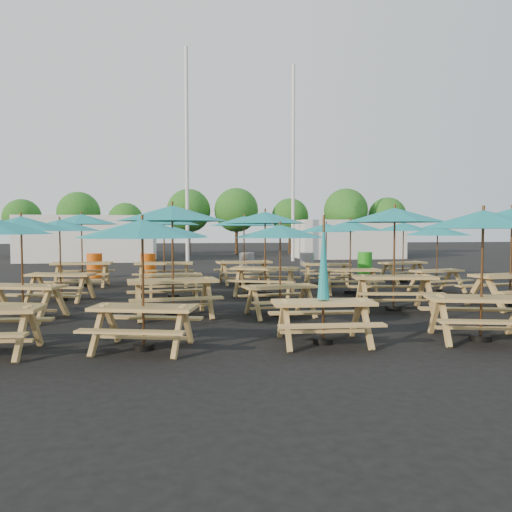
{
  "coord_description": "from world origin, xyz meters",
  "views": [
    {
      "loc": [
        -2.37,
        -14.18,
        1.93
      ],
      "look_at": [
        0.0,
        1.5,
        1.1
      ],
      "focal_mm": 35.0,
      "sensor_mm": 36.0,
      "label": 1
    }
  ],
  "objects": [
    {
      "name": "picnic_unit_9",
      "position": [
        -0.18,
        -3.28,
        1.81
      ],
      "size": [
        2.31,
        2.31,
        2.07
      ],
      "rotation": [
        0.0,
        0.0,
        0.14
      ],
      "color": "#A87C4A",
      "rests_on": "ground"
    },
    {
      "name": "waste_bin_1",
      "position": [
        -3.67,
        6.19,
        0.49
      ],
      "size": [
        0.61,
        0.61,
        0.98
      ],
      "primitive_type": "cylinder",
      "color": "#E1540D",
      "rests_on": "ground"
    },
    {
      "name": "picnic_unit_17",
      "position": [
        5.73,
        -2.93,
        2.17
      ],
      "size": [
        2.75,
        2.75,
        2.48
      ],
      "rotation": [
        0.0,
        0.0,
        0.13
      ],
      "color": "#A87C4A",
      "rests_on": "ground"
    },
    {
      "name": "picnic_unit_10",
      "position": [
        0.08,
        0.22,
        2.17
      ],
      "size": [
        3.14,
        3.14,
        2.49
      ],
      "rotation": [
        0.0,
        0.0,
        -0.34
      ],
      "color": "#A87C4A",
      "rests_on": "ground"
    },
    {
      "name": "picnic_unit_2",
      "position": [
        -5.61,
        -0.04,
        1.95
      ],
      "size": [
        2.62,
        2.62,
        2.23
      ],
      "rotation": [
        0.0,
        0.0,
        -0.21
      ],
      "color": "#A87C4A",
      "rests_on": "ground"
    },
    {
      "name": "tree_7",
      "position": [
        13.63,
        22.92,
        2.99
      ],
      "size": [
        2.95,
        2.95,
        4.48
      ],
      "color": "#382314",
      "rests_on": "ground"
    },
    {
      "name": "picnic_unit_8",
      "position": [
        0.01,
        -6.06,
        0.9
      ],
      "size": [
        1.78,
        1.58,
        2.18
      ],
      "rotation": [
        0.0,
        0.0,
        -0.05
      ],
      "color": "#A87C4A",
      "rests_on": "ground"
    },
    {
      "name": "picnic_unit_19",
      "position": [
        5.73,
        3.13,
        1.94
      ],
      "size": [
        2.69,
        2.69,
        2.22
      ],
      "rotation": [
        0.0,
        0.0,
        0.27
      ],
      "color": "#A87C4A",
      "rests_on": "ground"
    },
    {
      "name": "waste_bin_2",
      "position": [
        0.34,
        6.29,
        0.49
      ],
      "size": [
        0.61,
        0.61,
        0.98
      ],
      "primitive_type": "cylinder",
      "color": "gray",
      "rests_on": "ground"
    },
    {
      "name": "picnic_unit_3",
      "position": [
        -5.68,
        3.36,
        2.17
      ],
      "size": [
        2.47,
        2.47,
        2.49
      ],
      "rotation": [
        0.0,
        0.0,
        -0.01
      ],
      "color": "#A87C4A",
      "rests_on": "ground"
    },
    {
      "name": "event_tent_0",
      "position": [
        -8.0,
        18.0,
        1.4
      ],
      "size": [
        8.0,
        4.0,
        2.8
      ],
      "primitive_type": "cube",
      "color": "silver",
      "rests_on": "ground"
    },
    {
      "name": "picnic_unit_4",
      "position": [
        -2.97,
        -6.06,
        1.85
      ],
      "size": [
        2.55,
        2.55,
        2.12
      ],
      "rotation": [
        0.0,
        0.0,
        -0.26
      ],
      "color": "#A87C4A",
      "rests_on": "ground"
    },
    {
      "name": "picnic_unit_11",
      "position": [
        -0.15,
        3.39,
        2.13
      ],
      "size": [
        2.66,
        2.66,
        2.44
      ],
      "rotation": [
        0.0,
        0.0,
        0.11
      ],
      "color": "#A87C4A",
      "rests_on": "ground"
    },
    {
      "name": "picnic_unit_12",
      "position": [
        2.79,
        -6.25,
        2.0
      ],
      "size": [
        2.74,
        2.74,
        2.29
      ],
      "rotation": [
        0.0,
        0.0,
        -0.24
      ],
      "color": "#A87C4A",
      "rests_on": "ground"
    },
    {
      "name": "waste_bin_4",
      "position": [
        5.45,
        6.25,
        0.49
      ],
      "size": [
        0.61,
        0.61,
        0.98
      ],
      "primitive_type": "cylinder",
      "color": "#22921A",
      "rests_on": "ground"
    },
    {
      "name": "waste_bin_0",
      "position": [
        -5.83,
        6.69,
        0.49
      ],
      "size": [
        0.61,
        0.61,
        0.98
      ],
      "primitive_type": "cylinder",
      "color": "#E1540D",
      "rests_on": "ground"
    },
    {
      "name": "picnic_unit_18",
      "position": [
        5.48,
        0.21,
        1.81
      ],
      "size": [
        2.43,
        2.43,
        2.07
      ],
      "rotation": [
        0.0,
        0.0,
        0.21
      ],
      "color": "#A87C4A",
      "rests_on": "ground"
    },
    {
      "name": "mast_1",
      "position": [
        4.5,
        16.0,
        6.0
      ],
      "size": [
        0.2,
        0.2,
        12.0
      ],
      "primitive_type": "cylinder",
      "color": "silver",
      "rests_on": "ground"
    },
    {
      "name": "picnic_unit_15",
      "position": [
        2.77,
        3.03,
        1.9
      ],
      "size": [
        2.44,
        2.44,
        2.18
      ],
      "rotation": [
        0.0,
        0.0,
        -0.15
      ],
      "color": "#A87C4A",
      "rests_on": "ground"
    },
    {
      "name": "event_tent_1",
      "position": [
        9.0,
        19.0,
        1.3
      ],
      "size": [
        7.0,
        4.0,
        2.6
      ],
      "primitive_type": "cube",
      "color": "silver",
      "rests_on": "ground"
    },
    {
      "name": "mast_0",
      "position": [
        -2.0,
        14.0,
        6.0
      ],
      "size": [
        0.2,
        0.2,
        12.0
      ],
      "primitive_type": "cylinder",
      "color": "silver",
      "rests_on": "ground"
    },
    {
      "name": "picnic_unit_1",
      "position": [
        -5.73,
        -2.93,
        1.96
      ],
      "size": [
        2.77,
        2.77,
        2.24
      ],
      "rotation": [
        0.0,
        0.0,
        -0.3
      ],
      "color": "#A87C4A",
      "rests_on": "ground"
    },
    {
      "name": "picnic_unit_7",
      "position": [
        -2.93,
        3.04,
        2.16
      ],
      "size": [
        2.57,
        2.57,
        2.47
      ],
      "rotation": [
        0.0,
        0.0,
        -0.06
      ],
      "color": "#A87C4A",
      "rests_on": "ground"
    },
    {
      "name": "ground",
      "position": [
        0.0,
        0.0,
        0.0
      ],
      "size": [
        120.0,
        120.0,
        0.0
      ],
      "primitive_type": "plane",
      "color": "black",
      "rests_on": "ground"
    },
    {
      "name": "tree_1",
      "position": [
        -9.74,
        23.9,
        3.15
      ],
      "size": [
        3.11,
        3.11,
        4.72
      ],
      "color": "#382314",
      "rests_on": "ground"
    },
    {
      "name": "picnic_unit_14",
      "position": [
        2.7,
        0.28,
        1.95
      ],
      "size": [
        2.52,
        2.52,
        2.24
      ],
      "rotation": [
        0.0,
        0.0,
        -0.15
      ],
      "color": "#A87C4A",
      "rests_on": "ground"
    },
    {
      "name": "picnic_unit_6",
      "position": [
        -2.59,
        0.1,
        1.79
      ],
      "size": [
        2.12,
        2.12,
        2.05
      ],
      "rotation": [
        0.0,
        0.0,
        0.05
      ],
      "color": "#A87C4A",
      "rests_on": "ground"
    },
    {
      "name": "tree_2",
      "position": [
        -6.39,
        23.65,
        2.62
      ],
      "size": [
        2.59,
        2.59,
        3.93
      ],
      "color": "#382314",
      "rests_on": "ground"
    },
    {
      "name": "tree_5",
      "position": [
        6.22,
        24.67,
        2.97
      ],
      "size": [
        2.94,
        2.94,
        4.45
      ],
      "color": "#382314",
      "rests_on": "ground"
    },
    {
      "name": "tree_6",
      "position": [
        10.23,
        22.9,
        3.43
      ],
      "size": [
        3.38,
        3.38,
        5.13
      ],
      "color": "#382314",
      "rests_on": "ground"
    },
    {
      "name": "tree_3",
      "position": [
        -1.75,
        24.72,
        3.41
      ],
      "size": [
        3.36,
        3.36,
        5.09
      ],
      "color": "#382314",
      "rests_on": "ground"
    },
    {
      "name": "tree_0",
      "position": [
        -14.07,
        25.25,
        2.83
      ],
      "size": [
        2.8,
        2.8,
        4.24
      ],
      "color": "#382314",
      "rests_on": "ground"
    },
    {
      "name": "waste_bin_3",
      "position": [
        2.87,
        6.16,
        0.49
      ],
      "size": [
        0.61,
        0.61,
        0.98
      ],
      "primitive_type": "cylinder",
      "color": "gray",
      "rests_on": "ground"
    },
    {
      "name": "picnic_unit_13",
      "position": [
        2.69,
        -2.87,
        2.17
      ],
      "size": [
        2.83,
        2.83,
        2.48
      ],
      "rotation": [
        0.0,
        0.0,
        -0.17
      ],
      "color": "#A87C4A",
      "rests_on": "ground"
    },
    {
      "name": "picnic_unit_5",
      "position": [
        -2.55,
        -3.0,
        2.18
      ],
      "size": [
        2.76,
        2.76,
        2.49
      ],
      "rotation": [
        0.0,
        0.0,
        0.13
      ],
      "color": "#A87C4A",
      "rests_on": "ground"
    },
    {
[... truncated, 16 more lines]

